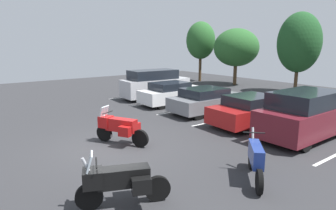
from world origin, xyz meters
name	(u,v)px	position (x,y,z in m)	size (l,w,h in m)	color
ground	(111,148)	(0.00, 0.00, -0.05)	(44.00, 44.00, 0.10)	#2D2D30
motorcycle_touring	(119,127)	(-0.11, 0.42, 0.66)	(2.08, 1.29, 1.40)	black
motorcycle_second	(256,159)	(4.89, 1.95, 0.60)	(1.63, 1.68, 1.29)	black
motorcycle_third	(120,180)	(3.81, -1.68, 0.64)	(1.23, 2.10, 1.36)	black
parking_stripes	(208,113)	(-1.63, 6.67, 0.00)	(14.27, 4.94, 0.01)	silver
car_silver	(155,84)	(-7.11, 6.94, 0.99)	(2.08, 4.79, 1.97)	#B7B7BC
car_white	(173,93)	(-4.71, 6.66, 0.70)	(1.83, 4.46, 1.40)	white
car_grey	(208,100)	(-1.74, 6.71, 0.70)	(2.05, 4.50, 1.39)	slate
car_red	(255,110)	(1.30, 6.82, 0.69)	(2.14, 4.97, 1.42)	maroon
car_maroon	(307,115)	(3.78, 6.76, 0.95)	(1.94, 4.82, 1.91)	maroon
tree_right	(299,43)	(-2.49, 16.98, 3.80)	(3.18, 3.18, 6.06)	#4C3823
tree_center	(236,48)	(-8.27, 16.74, 3.38)	(4.04, 4.04, 5.08)	#4C3823
tree_center_left	(201,41)	(-12.16, 16.02, 4.02)	(2.84, 2.84, 5.85)	#4C3823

